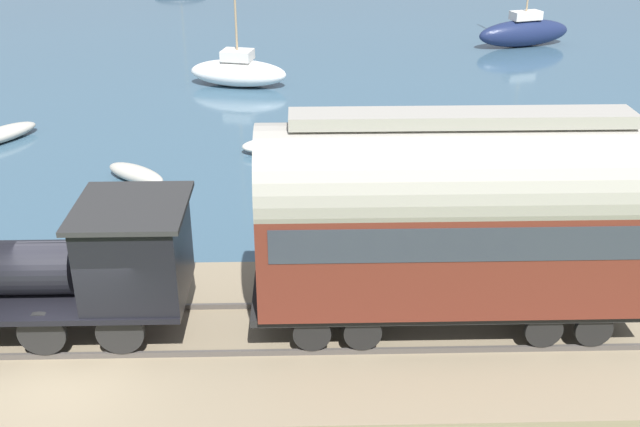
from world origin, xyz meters
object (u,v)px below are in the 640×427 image
Objects in this scene: sailboat_navy at (524,32)px; rowboat_mid_harbor at (276,145)px; steam_locomotive at (76,262)px; passenger_coach at (454,213)px; sailboat_white at (238,71)px; rowboat_near_shore at (1,135)px; rowboat_off_pier at (136,174)px.

sailboat_navy is 20.64m from rowboat_mid_harbor.
passenger_coach reaches higher than steam_locomotive.
sailboat_white is (-7.44, 14.98, -0.14)m from sailboat_navy.
sailboat_white reaches higher than rowboat_mid_harbor.
rowboat_mid_harbor is (11.47, -3.63, -1.79)m from steam_locomotive.
sailboat_white is 2.39× the size of rowboat_near_shore.
rowboat_mid_harbor is at bearing -154.33° from sailboat_white.
sailboat_white is 11.31m from rowboat_off_pier.
sailboat_navy is 3.50× the size of rowboat_off_pier.
rowboat_mid_harbor is (-15.96, 13.08, -0.55)m from sailboat_navy.
sailboat_navy is at bearing -50.49° from sailboat_white.
rowboat_mid_harbor is at bearing -17.54° from steam_locomotive.
sailboat_navy is at bearing -18.53° from passenger_coach.
passenger_coach is at bearing -90.00° from steam_locomotive.
sailboat_navy is at bearing -45.89° from rowboat_mid_harbor.
sailboat_navy reaches higher than rowboat_mid_harbor.
steam_locomotive is 14.44m from rowboat_near_shore.
passenger_coach is at bearing 171.70° from rowboat_near_shore.
steam_locomotive is at bearing -138.81° from rowboat_off_pier.
rowboat_near_shore is 10.10m from rowboat_mid_harbor.
sailboat_white is 10.82m from rowboat_near_shore.
passenger_coach reaches higher than rowboat_mid_harbor.
rowboat_mid_harbor is at bearing -23.67° from rowboat_off_pier.
passenger_coach is 3.48× the size of rowboat_off_pier.
passenger_coach is 19.12m from rowboat_near_shore.
rowboat_off_pier is (8.96, 8.26, -2.77)m from passenger_coach.
steam_locomotive is 9.16m from rowboat_off_pier.
sailboat_white reaches higher than rowboat_off_pier.
passenger_coach is at bearing -150.75° from sailboat_white.
sailboat_white is (19.99, 5.79, -2.37)m from passenger_coach.
rowboat_off_pier is at bearing -179.53° from sailboat_white.
rowboat_off_pier is (-3.88, -5.63, 0.00)m from rowboat_near_shore.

